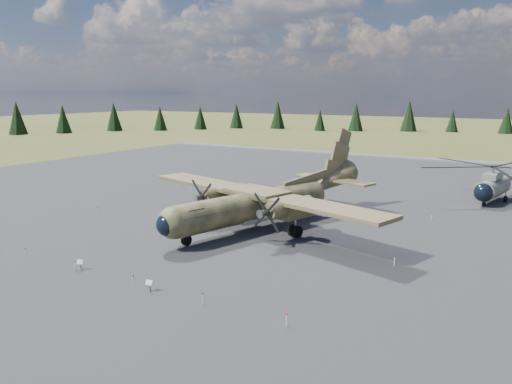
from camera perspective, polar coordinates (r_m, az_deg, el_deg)
The scene contains 8 objects.
ground at distance 47.50m, azimuth -4.09°, elevation -5.02°, with size 500.00×500.00×0.00m, color brown.
apron at distance 55.71m, azimuth 1.79°, elevation -2.55°, with size 120.00×120.00×0.04m, color #57585C.
transport_plane at distance 49.92m, azimuth 1.01°, elevation -0.80°, with size 29.84×26.66×9.94m.
helicopter_near at distance 67.88m, azimuth 25.53°, elevation 1.66°, with size 21.08×22.60×4.60m.
info_placard_left at distance 40.74m, azimuth -19.46°, elevation -7.65°, with size 0.55×0.36×0.80m.
info_placard_right at distance 35.24m, azimuth -12.10°, elevation -10.21°, with size 0.53×0.26×0.81m.
barrier_fence at distance 47.55m, azimuth -4.61°, elevation -4.37°, with size 33.12×29.62×0.85m.
treeline at distance 47.36m, azimuth -5.97°, elevation 0.76°, with size 304.60×302.44×10.99m.
Camera 1 is at (26.14, -37.37, 13.29)m, focal length 35.00 mm.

